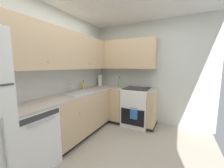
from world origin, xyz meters
name	(u,v)px	position (x,y,z in m)	size (l,w,h in m)	color
ground_plane	(119,166)	(0.00, 0.00, -0.01)	(3.57, 2.84, 0.02)	#A89E8E
wall_back	(48,76)	(0.00, 1.45, 1.27)	(3.67, 0.05, 2.53)	silver
wall_right	(149,73)	(1.81, 0.00, 1.27)	(0.05, 2.94, 2.53)	silver
dishwasher	(29,139)	(-0.61, 1.12, 0.44)	(0.60, 0.63, 0.87)	white
lower_cabinets_back	(79,115)	(0.44, 1.12, 0.44)	(1.49, 0.62, 0.87)	tan
countertop_back	(78,94)	(0.44, 1.12, 0.89)	(2.69, 0.60, 0.04)	#B7A89E
lower_cabinets_right	(129,106)	(1.49, 0.39, 0.44)	(0.62, 1.09, 0.87)	tan
countertop_right	(130,89)	(1.49, 0.39, 0.89)	(0.60, 1.09, 0.03)	#B7A89E
oven_range	(137,106)	(1.50, 0.20, 0.46)	(0.68, 0.62, 1.06)	white
upper_cabinets_back	(65,51)	(0.28, 1.26, 1.75)	(2.37, 0.34, 0.72)	tan
upper_cabinets_right	(124,55)	(1.63, 0.61, 1.75)	(0.32, 1.63, 0.72)	tan
sink	(79,95)	(0.43, 1.09, 0.87)	(0.65, 0.40, 0.10)	#B7B7BC
faucet	(71,85)	(0.44, 1.30, 1.06)	(0.07, 0.16, 0.25)	silver
soap_bottle	(84,85)	(0.83, 1.30, 1.00)	(0.06, 0.06, 0.21)	gold
paper_towel_roll	(100,80)	(1.53, 1.28, 1.06)	(0.11, 0.11, 0.36)	white
oil_bottle	(119,82)	(1.49, 0.67, 1.04)	(0.06, 0.06, 0.28)	#729E66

